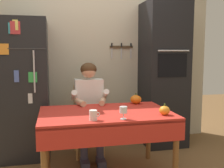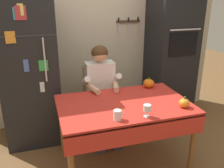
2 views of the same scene
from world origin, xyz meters
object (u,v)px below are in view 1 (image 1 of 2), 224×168
refrigerator (22,89)px  seated_person (89,102)px  dining_table (106,120)px  chair_behind_person (88,116)px  coffee_mug (93,115)px  wine_glass (123,110)px  pumpkin_medium (136,99)px  wall_oven (163,75)px  pumpkin_large (165,110)px

refrigerator → seated_person: bearing=-18.1°
dining_table → chair_behind_person: (-0.10, 0.79, -0.14)m
refrigerator → coffee_mug: size_ratio=17.34×
coffee_mug → wine_glass: wine_glass is taller
chair_behind_person → pumpkin_medium: size_ratio=6.71×
refrigerator → wall_oven: bearing=1.1°
coffee_mug → pumpkin_medium: 0.93m
pumpkin_large → dining_table: bearing=155.3°
chair_behind_person → pumpkin_large: chair_behind_person is taller
refrigerator → seated_person: (0.85, -0.28, -0.16)m
dining_table → seated_person: size_ratio=1.12×
wine_glass → pumpkin_medium: 0.79m
dining_table → chair_behind_person: chair_behind_person is taller
wine_glass → refrigerator: bearing=130.9°
pumpkin_medium → refrigerator: bearing=160.0°
wall_oven → coffee_mug: (-1.23, -1.23, -0.26)m
dining_table → coffee_mug: 0.38m
chair_behind_person → dining_table: bearing=-83.0°
refrigerator → chair_behind_person: (0.85, -0.09, -0.39)m
wall_oven → wine_glass: 1.59m
pumpkin_large → chair_behind_person: bearing=122.0°
pumpkin_medium → coffee_mug: bearing=-132.9°
pumpkin_large → pumpkin_medium: bearing=99.5°
dining_table → coffee_mug: coffee_mug is taller
dining_table → seated_person: bearing=99.2°
coffee_mug → dining_table: bearing=59.5°
pumpkin_large → coffee_mug: bearing=-175.8°
wall_oven → wine_glass: wall_oven is taller
refrigerator → wine_glass: size_ratio=14.55×
wall_oven → wine_glass: bearing=-127.0°
dining_table → wall_oven: bearing=41.3°
wall_oven → seated_person: wall_oven is taller
pumpkin_large → pumpkin_medium: (-0.10, 0.63, 0.01)m
seated_person → coffee_mug: size_ratio=11.99×
seated_person → wine_glass: seated_person is taller
refrigerator → dining_table: size_ratio=1.29×
wine_glass → dining_table: bearing=107.0°
refrigerator → pumpkin_large: 1.89m
wall_oven → dining_table: bearing=-138.7°
wine_glass → pumpkin_large: size_ratio=1.06×
refrigerator → dining_table: (0.95, -0.88, -0.24)m
wine_glass → pumpkin_medium: bearing=63.6°
wall_oven → pumpkin_large: wall_oven is taller
wall_oven → seated_person: bearing=-164.5°
dining_table → pumpkin_large: 0.63m
chair_behind_person → pumpkin_large: 1.27m
wine_glass → pumpkin_large: 0.46m
pumpkin_large → refrigerator: bearing=142.9°
chair_behind_person → seated_person: bearing=-90.0°
chair_behind_person → wine_glass: 1.19m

